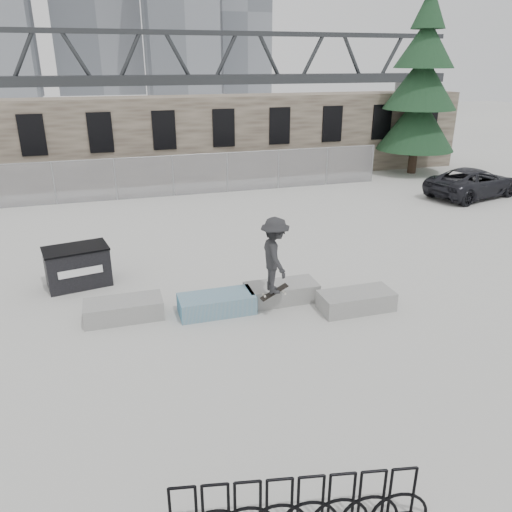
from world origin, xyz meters
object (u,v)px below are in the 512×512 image
(spruce_tree, at_px, (421,87))
(skateboarder, at_px, (275,256))
(dumpster, at_px, (78,266))
(planter_center_right, at_px, (281,291))
(suv, at_px, (473,182))
(bike_rack, at_px, (295,503))
(planter_center_left, at_px, (217,303))
(planter_far_left, at_px, (124,309))
(planter_offset, at_px, (356,300))

(spruce_tree, bearing_deg, skateboarder, -133.14)
(dumpster, distance_m, spruce_tree, 22.15)
(planter_center_right, xyz_separation_m, suv, (12.89, 8.14, 0.43))
(dumpster, height_order, bike_rack, dumpster)
(suv, relative_size, skateboarder, 2.32)
(skateboarder, bearing_deg, planter_center_right, -30.93)
(planter_center_left, relative_size, bike_rack, 0.50)
(planter_center_left, relative_size, spruce_tree, 0.17)
(planter_far_left, xyz_separation_m, bike_rack, (2.02, -7.16, 0.16))
(spruce_tree, bearing_deg, planter_offset, -127.39)
(skateboarder, bearing_deg, bike_rack, 165.96)
(planter_center_right, bearing_deg, planter_far_left, 177.26)
(planter_offset, height_order, dumpster, dumpster)
(planter_center_right, height_order, skateboarder, skateboarder)
(planter_center_left, xyz_separation_m, skateboarder, (1.45, -0.51, 1.39))
(planter_far_left, bearing_deg, planter_center_right, -2.74)
(planter_far_left, distance_m, planter_center_right, 4.29)
(planter_far_left, xyz_separation_m, planter_offset, (6.04, -1.30, 0.00))
(bike_rack, height_order, suv, suv)
(planter_center_left, xyz_separation_m, bike_rack, (-0.36, -6.78, 0.16))
(planter_center_right, bearing_deg, bike_rack, -108.02)
(suv, xyz_separation_m, skateboarder, (-13.34, -8.83, 0.96))
(planter_center_left, relative_size, skateboarder, 0.91)
(skateboarder, bearing_deg, planter_far_left, 78.93)
(planter_center_right, distance_m, suv, 15.25)
(planter_offset, distance_m, skateboarder, 2.64)
(dumpster, relative_size, suv, 0.39)
(planter_center_left, relative_size, planter_center_right, 1.00)
(planter_offset, bearing_deg, suv, 39.67)
(planter_center_left, bearing_deg, suv, 29.36)
(planter_far_left, relative_size, planter_offset, 1.00)
(suv, bearing_deg, spruce_tree, -17.69)
(dumpster, bearing_deg, spruce_tree, 20.05)
(planter_offset, bearing_deg, planter_center_left, 165.94)
(dumpster, relative_size, skateboarder, 0.90)
(planter_center_left, distance_m, dumpster, 4.62)
(dumpster, height_order, skateboarder, skateboarder)
(dumpster, height_order, suv, suv)
(bike_rack, xyz_separation_m, spruce_tree, (15.46, 20.83, 4.48))
(planter_offset, relative_size, suv, 0.39)
(planter_far_left, xyz_separation_m, planter_center_left, (2.39, -0.39, 0.00))
(planter_center_right, height_order, planter_offset, same)
(planter_far_left, bearing_deg, skateboarder, -13.17)
(planter_center_left, height_order, suv, suv)
(planter_center_right, relative_size, bike_rack, 0.50)
(bike_rack, bearing_deg, planter_center_left, 86.92)
(planter_center_right, xyz_separation_m, bike_rack, (-2.26, -6.96, 0.16))
(bike_rack, relative_size, skateboarder, 1.81)
(planter_far_left, height_order, suv, suv)
(dumpster, xyz_separation_m, bike_rack, (3.20, -9.70, -0.17))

